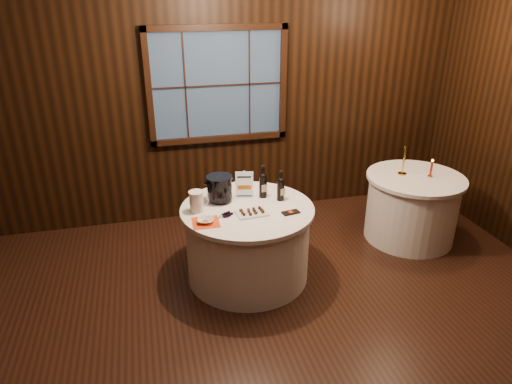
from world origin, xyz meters
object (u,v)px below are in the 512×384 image
object	(u,v)px
port_bottle_right	(281,187)
cracker_bowl	(206,220)
side_table	(412,207)
chocolate_box	(291,212)
glass_pitcher	(197,201)
brass_candlestick	(403,164)
sign_stand	(245,188)
red_candle	(431,170)
chocolate_plate	(252,212)
grape_bunch	(228,215)
ice_bucket	(220,188)
port_bottle_left	(263,183)
main_table	(248,242)

from	to	relation	value
port_bottle_right	cracker_bowl	world-z (taller)	port_bottle_right
side_table	chocolate_box	distance (m)	1.76
chocolate_box	glass_pitcher	xyz separation A→B (m)	(-0.84, 0.25, 0.10)
side_table	glass_pitcher	distance (m)	2.53
glass_pitcher	brass_candlestick	world-z (taller)	brass_candlestick
sign_stand	brass_candlestick	bearing A→B (deg)	17.34
brass_candlestick	red_candle	xyz separation A→B (m)	(0.26, -0.14, -0.04)
chocolate_plate	brass_candlestick	bearing A→B (deg)	15.98
port_bottle_right	grape_bunch	xyz separation A→B (m)	(-0.57, -0.23, -0.11)
grape_bunch	glass_pitcher	world-z (taller)	glass_pitcher
ice_bucket	port_bottle_left	bearing A→B (deg)	-0.56
port_bottle_left	port_bottle_right	world-z (taller)	port_bottle_left
port_bottle_left	port_bottle_right	bearing A→B (deg)	-42.55
sign_stand	chocolate_box	bearing A→B (deg)	-41.08
cracker_bowl	brass_candlestick	bearing A→B (deg)	14.51
main_table	chocolate_plate	world-z (taller)	chocolate_plate
side_table	port_bottle_left	xyz separation A→B (m)	(-1.79, -0.11, 0.53)
chocolate_box	red_candle	xyz separation A→B (m)	(1.77, 0.47, 0.08)
main_table	grape_bunch	xyz separation A→B (m)	(-0.22, -0.15, 0.40)
chocolate_box	brass_candlestick	world-z (taller)	brass_candlestick
side_table	red_candle	distance (m)	0.49
main_table	port_bottle_left	xyz separation A→B (m)	(0.21, 0.19, 0.53)
port_bottle_left	grape_bunch	bearing A→B (deg)	-146.91
grape_bunch	brass_candlestick	size ratio (longest dim) A/B	0.51
chocolate_plate	grape_bunch	world-z (taller)	chocolate_plate
glass_pitcher	red_candle	world-z (taller)	red_candle
sign_stand	red_candle	xyz separation A→B (m)	(2.11, 0.01, -0.01)
chocolate_box	red_candle	distance (m)	1.84
chocolate_box	glass_pitcher	world-z (taller)	glass_pitcher
main_table	port_bottle_right	world-z (taller)	port_bottle_right
main_table	port_bottle_left	distance (m)	0.60
sign_stand	grape_bunch	bearing A→B (deg)	-109.72
sign_stand	port_bottle_left	world-z (taller)	port_bottle_left
sign_stand	red_candle	world-z (taller)	sign_stand
port_bottle_left	ice_bucket	bearing A→B (deg)	173.68
chocolate_box	red_candle	bearing A→B (deg)	5.36
port_bottle_left	ice_bucket	distance (m)	0.44
chocolate_plate	side_table	bearing A→B (deg)	12.69
side_table	grape_bunch	xyz separation A→B (m)	(-2.22, -0.45, 0.40)
chocolate_plate	cracker_bowl	xyz separation A→B (m)	(-0.44, -0.06, 0.01)
main_table	sign_stand	world-z (taller)	sign_stand
port_bottle_left	cracker_bowl	distance (m)	0.77
ice_bucket	glass_pitcher	world-z (taller)	ice_bucket
port_bottle_right	red_candle	size ratio (longest dim) A/B	1.49
cracker_bowl	chocolate_plate	bearing A→B (deg)	8.12
ice_bucket	grape_bunch	distance (m)	0.36
port_bottle_left	port_bottle_right	distance (m)	0.19
ice_bucket	glass_pitcher	bearing A→B (deg)	-146.31
chocolate_box	cracker_bowl	world-z (taller)	cracker_bowl
sign_stand	grape_bunch	world-z (taller)	sign_stand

